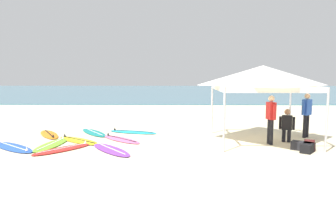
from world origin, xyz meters
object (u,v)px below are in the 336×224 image
(canopy_tent, at_px, (263,76))
(surfboard_blue, at_px, (13,147))
(surfboard_cyan, at_px, (133,132))
(person_red, at_px, (271,116))
(surfboard_yellow, at_px, (79,140))
(surfboard_orange, at_px, (49,134))
(gear_bag_on_sand, at_px, (301,146))
(gear_bag_by_pole, at_px, (309,145))
(surfboard_purple, at_px, (111,149))
(gear_bag_near_tent, at_px, (308,148))
(surfboard_lime, at_px, (52,145))
(surfboard_teal, at_px, (94,132))
(surfboard_red, at_px, (63,149))
(person_blue, at_px, (307,112))
(surfboard_pink, at_px, (121,139))
(person_black, at_px, (287,124))

(canopy_tent, xyz_separation_m, surfboard_blue, (-8.53, -1.18, -2.35))
(surfboard_cyan, xyz_separation_m, person_red, (5.08, -2.09, 0.95))
(surfboard_yellow, relative_size, surfboard_blue, 0.93)
(surfboard_yellow, xyz_separation_m, surfboard_orange, (-1.53, 1.16, 0.00))
(surfboard_orange, height_order, gear_bag_on_sand, gear_bag_on_sand)
(surfboard_orange, distance_m, gear_bag_by_pole, 9.70)
(surfboard_yellow, height_order, surfboard_cyan, same)
(canopy_tent, distance_m, surfboard_purple, 5.90)
(surfboard_purple, bearing_deg, gear_bag_near_tent, -1.27)
(surfboard_blue, relative_size, gear_bag_near_tent, 3.79)
(surfboard_lime, height_order, gear_bag_on_sand, gear_bag_on_sand)
(surfboard_lime, distance_m, gear_bag_by_pole, 8.64)
(surfboard_yellow, xyz_separation_m, surfboard_cyan, (1.77, 1.75, 0.00))
(gear_bag_by_pole, bearing_deg, canopy_tent, 135.03)
(surfboard_blue, distance_m, gear_bag_near_tent, 9.58)
(surfboard_orange, height_order, surfboard_teal, same)
(surfboard_blue, xyz_separation_m, surfboard_red, (1.76, -0.24, 0.00))
(surfboard_yellow, distance_m, person_blue, 8.67)
(surfboard_purple, relative_size, surfboard_teal, 1.03)
(surfboard_lime, height_order, gear_bag_near_tent, gear_bag_near_tent)
(canopy_tent, distance_m, gear_bag_on_sand, 2.78)
(surfboard_red, bearing_deg, person_blue, 14.17)
(surfboard_yellow, xyz_separation_m, surfboard_teal, (0.16, 1.61, 0.00))
(canopy_tent, distance_m, surfboard_teal, 7.06)
(surfboard_red, xyz_separation_m, surfboard_cyan, (1.89, 3.08, 0.00))
(surfboard_blue, height_order, surfboard_cyan, same)
(surfboard_cyan, relative_size, surfboard_pink, 1.16)
(surfboard_purple, xyz_separation_m, person_blue, (7.14, 2.24, 0.95))
(surfboard_blue, xyz_separation_m, surfboard_pink, (3.40, 1.33, 0.00))
(surfboard_lime, height_order, person_red, person_red)
(surfboard_teal, relative_size, gear_bag_by_pole, 3.53)
(surfboard_orange, height_order, surfboard_cyan, same)
(gear_bag_by_pole, bearing_deg, person_blue, 71.07)
(surfboard_blue, relative_size, surfboard_red, 1.11)
(surfboard_teal, distance_m, gear_bag_on_sand, 7.96)
(gear_bag_near_tent, relative_size, gear_bag_by_pole, 1.00)
(gear_bag_near_tent, bearing_deg, surfboard_lime, 174.39)
(surfboard_teal, bearing_deg, gear_bag_near_tent, -22.57)
(surfboard_purple, xyz_separation_m, person_red, (5.41, 1.04, 0.95))
(surfboard_blue, xyz_separation_m, person_red, (8.74, 0.75, 0.95))
(surfboard_blue, height_order, surfboard_lime, same)
(canopy_tent, relative_size, person_blue, 1.94)
(surfboard_yellow, bearing_deg, surfboard_blue, -149.91)
(gear_bag_by_pole, xyz_separation_m, gear_bag_on_sand, (-0.29, -0.08, 0.00))
(surfboard_yellow, xyz_separation_m, surfboard_blue, (-1.89, -1.09, -0.00))
(person_blue, bearing_deg, person_black, -141.08)
(surfboard_blue, bearing_deg, surfboard_cyan, 37.83)
(surfboard_orange, xyz_separation_m, surfboard_pink, (3.04, -0.92, 0.00))
(surfboard_blue, relative_size, person_red, 1.33)
(surfboard_teal, distance_m, person_blue, 8.51)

